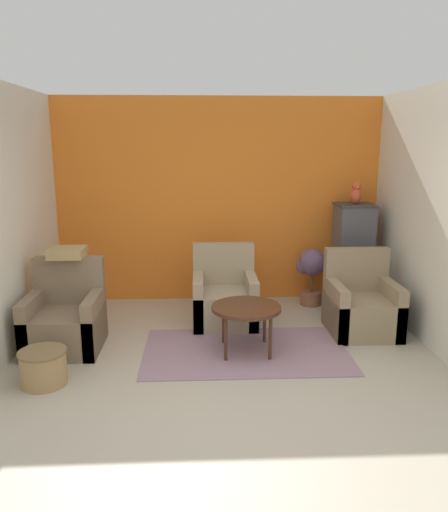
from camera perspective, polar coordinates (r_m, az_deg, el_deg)
The scene contains 14 objects.
ground_plane at distance 4.34m, azimuth 1.04°, elevation -17.44°, with size 20.00×20.00×0.00m, color #B2A893.
wall_back_accent at distance 6.94m, azimuth -0.64°, elevation 6.31°, with size 4.54×0.06×2.79m.
wall_left at distance 5.71m, azimuth -23.12°, elevation 3.85°, with size 0.06×3.12×2.79m.
wall_right at distance 5.91m, azimuth 22.32°, elevation 4.19°, with size 0.06×3.12×2.79m.
area_rug at distance 5.44m, azimuth 2.51°, elevation -10.80°, with size 2.17×1.30×0.01m.
coffee_table at distance 5.27m, azimuth 2.56°, elevation -6.21°, with size 0.73×0.73×0.51m.
armchair_left at distance 5.69m, azimuth -17.67°, elevation -7.12°, with size 0.77×0.77×0.95m.
armchair_right at distance 6.09m, azimuth 15.41°, elevation -5.64°, with size 0.77×0.77×0.95m.
armchair_middle at distance 6.16m, azimuth 0.06°, elevation -4.94°, with size 0.77×0.77×0.95m.
birdcage at distance 6.96m, azimuth 14.44°, elevation 0.13°, with size 0.49×0.49×1.39m.
parrot at distance 6.83m, azimuth 14.83°, elevation 6.93°, with size 0.14×0.25×0.30m.
potted_plant at distance 6.88m, azimuth 9.97°, elevation -1.56°, with size 0.40×0.36×0.78m.
wicker_basket at distance 4.98m, azimuth -19.95°, elevation -11.78°, with size 0.44×0.44×0.33m.
throw_pillow at distance 5.75m, azimuth -17.46°, elevation 0.39°, with size 0.38×0.38×0.10m.
Camera 1 is at (-0.26, -3.73, 2.19)m, focal length 35.00 mm.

